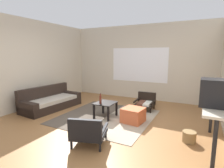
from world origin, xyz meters
name	(u,v)px	position (x,y,z in m)	size (l,w,h in m)	color
ground_plane	(96,126)	(0.00, 0.00, 0.00)	(7.80, 7.80, 0.00)	olive
far_wall_with_window	(139,62)	(0.00, 3.06, 1.35)	(5.60, 0.13, 2.70)	beige
side_wall_left	(25,64)	(-2.66, 0.30, 1.35)	(0.12, 6.60, 2.70)	beige
area_rug	(106,117)	(-0.08, 0.65, 0.01)	(2.32, 2.33, 0.01)	#4C4238
couch	(50,102)	(-1.98, 0.55, 0.21)	(0.92, 1.85, 0.67)	black
coffee_table	(105,106)	(-0.08, 0.62, 0.32)	(0.49, 0.55, 0.40)	black
armchair_by_window	(145,102)	(0.63, 1.80, 0.22)	(0.58, 0.60, 0.49)	black
armchair_striped_foreground	(88,132)	(0.36, -0.81, 0.26)	(0.75, 0.75, 0.56)	black
ottoman_orange	(133,115)	(0.69, 0.62, 0.18)	(0.48, 0.48, 0.36)	#BC5633
console_shelf	(214,109)	(2.35, 0.13, 0.70)	(0.38, 1.52, 0.80)	#B2AD9E
crt_television	(216,93)	(2.34, -0.02, 1.02)	(0.49, 0.44, 0.45)	black
clay_vase	(215,93)	(2.35, 0.40, 0.93)	(0.22, 0.22, 0.35)	#935B38
glass_bottle	(100,99)	(-0.15, 0.47, 0.51)	(0.06, 0.06, 0.27)	#5B2319
wicker_basket	(189,137)	(1.98, 0.16, 0.10)	(0.25, 0.25, 0.21)	olive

